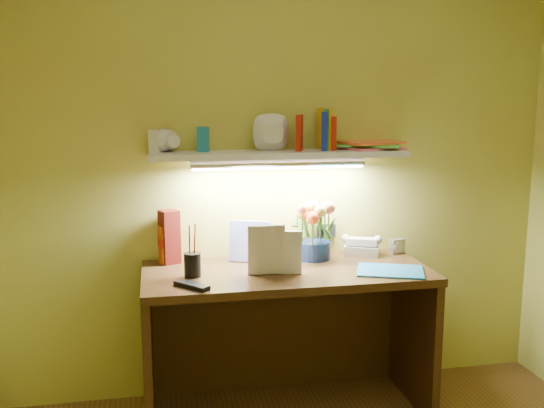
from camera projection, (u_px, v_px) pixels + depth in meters
The scene contains 13 objects.
desk at pixel (287, 342), 3.03m from camera, with size 1.40×0.60×0.75m, color #351A0E.
flower_bouquet at pixel (313, 228), 3.14m from camera, with size 0.21×0.21×0.33m, color #0E1B3C, non-canonical shape.
telephone at pixel (361, 245), 3.23m from camera, with size 0.18×0.13×0.11m, color beige, non-canonical shape.
desk_clock at pixel (397, 246), 3.26m from camera, with size 0.08×0.04×0.08m, color #B9B7BD.
whisky_bottle at pixel (166, 239), 3.05m from camera, with size 0.07×0.07×0.25m, color #B33F0F, non-canonical shape.
whisky_box at pixel (169, 237), 3.06m from camera, with size 0.09×0.09×0.27m, color #57110B.
pen_cup at pixel (192, 257), 2.83m from camera, with size 0.08×0.08×0.19m, color black.
art_card at pixel (250, 241), 3.10m from camera, with size 0.21×0.04×0.21m, color silver, non-canonical shape.
tv_remote at pixel (192, 285), 2.68m from camera, with size 0.05×0.18×0.02m, color black.
blue_folder at pixel (390, 271), 2.93m from camera, with size 0.31×0.23×0.01m, color #1E7AB1.
desk_book_a at pixel (248, 250), 2.85m from camera, with size 0.18×0.02×0.24m, color beige.
desk_book_b at pixel (270, 252), 2.88m from camera, with size 0.15×0.02×0.21m, color silver.
wall_shelf at pixel (282, 147), 3.04m from camera, with size 1.32×0.34×0.24m.
Camera 1 is at (-0.62, -1.60, 1.58)m, focal length 40.00 mm.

